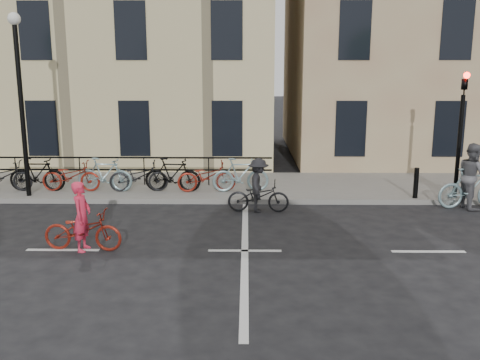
{
  "coord_description": "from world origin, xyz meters",
  "views": [
    {
      "loc": [
        0.04,
        -11.09,
        3.97
      ],
      "look_at": [
        -0.13,
        2.27,
        1.1
      ],
      "focal_mm": 40.0,
      "sensor_mm": 36.0,
      "label": 1
    }
  ],
  "objects_px": {
    "lamp_post": "(19,83)",
    "cyclist_pink": "(83,227)",
    "cyclist_dark": "(258,191)",
    "traffic_light": "(461,119)",
    "cyclist_grey": "(471,182)"
  },
  "relations": [
    {
      "from": "cyclist_pink",
      "to": "traffic_light",
      "type": "bearing_deg",
      "value": -61.6
    },
    {
      "from": "cyclist_pink",
      "to": "cyclist_grey",
      "type": "distance_m",
      "value": 10.56
    },
    {
      "from": "traffic_light",
      "to": "cyclist_pink",
      "type": "bearing_deg",
      "value": -156.05
    },
    {
      "from": "cyclist_dark",
      "to": "cyclist_pink",
      "type": "bearing_deg",
      "value": 132.78
    },
    {
      "from": "traffic_light",
      "to": "cyclist_dark",
      "type": "relative_size",
      "value": 2.28
    },
    {
      "from": "lamp_post",
      "to": "cyclist_grey",
      "type": "bearing_deg",
      "value": -3.22
    },
    {
      "from": "lamp_post",
      "to": "cyclist_pink",
      "type": "relative_size",
      "value": 2.98
    },
    {
      "from": "cyclist_dark",
      "to": "cyclist_grey",
      "type": "bearing_deg",
      "value": -82.32
    },
    {
      "from": "lamp_post",
      "to": "cyclist_pink",
      "type": "height_order",
      "value": "lamp_post"
    },
    {
      "from": "traffic_light",
      "to": "cyclist_grey",
      "type": "bearing_deg",
      "value": -75.57
    },
    {
      "from": "cyclist_pink",
      "to": "cyclist_dark",
      "type": "xyz_separation_m",
      "value": [
        3.9,
        3.21,
        0.06
      ]
    },
    {
      "from": "cyclist_pink",
      "to": "cyclist_dark",
      "type": "bearing_deg",
      "value": -46.11
    },
    {
      "from": "cyclist_grey",
      "to": "cyclist_pink",
      "type": "bearing_deg",
      "value": 102.96
    },
    {
      "from": "traffic_light",
      "to": "lamp_post",
      "type": "bearing_deg",
      "value": 179.73
    },
    {
      "from": "traffic_light",
      "to": "cyclist_grey",
      "type": "height_order",
      "value": "traffic_light"
    }
  ]
}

